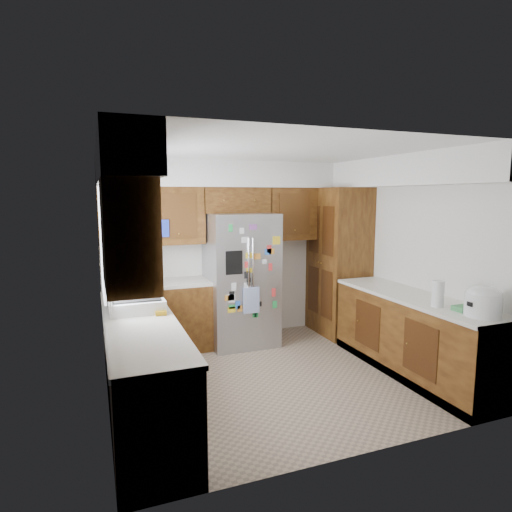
{
  "coord_description": "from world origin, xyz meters",
  "views": [
    {
      "loc": [
        -1.85,
        -4.23,
        2.03
      ],
      "look_at": [
        -0.11,
        0.35,
        1.34
      ],
      "focal_mm": 30.0,
      "sensor_mm": 36.0,
      "label": 1
    }
  ],
  "objects_px": {
    "rice_cooker": "(483,301)",
    "paper_towel": "(438,294)",
    "pantry": "(338,261)",
    "fridge": "(241,279)"
  },
  "relations": [
    {
      "from": "rice_cooker",
      "to": "paper_towel",
      "type": "bearing_deg",
      "value": 108.46
    },
    {
      "from": "pantry",
      "to": "fridge",
      "type": "xyz_separation_m",
      "value": [
        -1.5,
        0.05,
        -0.17
      ]
    },
    {
      "from": "fridge",
      "to": "rice_cooker",
      "type": "relative_size",
      "value": 5.39
    },
    {
      "from": "fridge",
      "to": "rice_cooker",
      "type": "bearing_deg",
      "value": -59.76
    },
    {
      "from": "fridge",
      "to": "paper_towel",
      "type": "xyz_separation_m",
      "value": [
        1.36,
        -2.16,
        0.15
      ]
    },
    {
      "from": "fridge",
      "to": "paper_towel",
      "type": "bearing_deg",
      "value": -57.74
    },
    {
      "from": "pantry",
      "to": "rice_cooker",
      "type": "distance_m",
      "value": 2.52
    },
    {
      "from": "fridge",
      "to": "paper_towel",
      "type": "relative_size",
      "value": 6.68
    },
    {
      "from": "pantry",
      "to": "fridge",
      "type": "distance_m",
      "value": 1.51
    },
    {
      "from": "fridge",
      "to": "paper_towel",
      "type": "height_order",
      "value": "fridge"
    }
  ]
}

